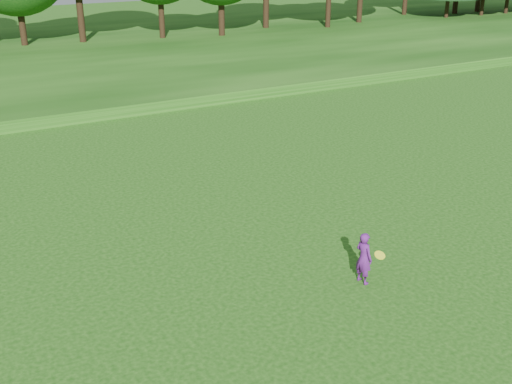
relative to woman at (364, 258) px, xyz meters
name	(u,v)px	position (x,y,z in m)	size (l,w,h in m)	color
ground	(240,345)	(-4.07, -0.91, -0.71)	(140.00, 140.00, 0.00)	#15470D
berm	(2,65)	(-4.07, 33.09, -0.41)	(130.00, 30.00, 0.60)	#15470D
walking_path	(48,122)	(-4.07, 19.09, -0.69)	(130.00, 1.60, 0.04)	gray
woman	(364,258)	(0.00, 0.00, 0.00)	(0.59, 0.75, 1.42)	#621B7B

